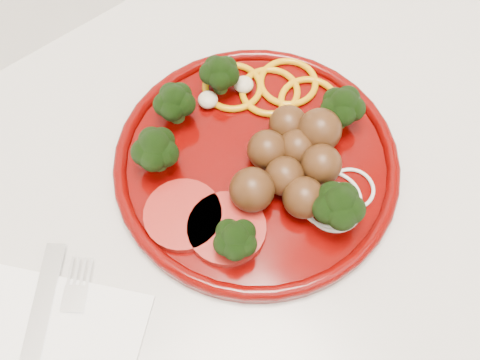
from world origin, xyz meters
TOP-DOWN VIEW (x-y plane):
  - counter at (0.00, 1.70)m, footprint 2.40×0.60m
  - plate at (0.16, 1.72)m, footprint 0.29×0.29m

SIDE VIEW (x-z plane):
  - counter at x=0.00m, z-range 0.00..0.90m
  - plate at x=0.16m, z-range 0.89..0.95m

